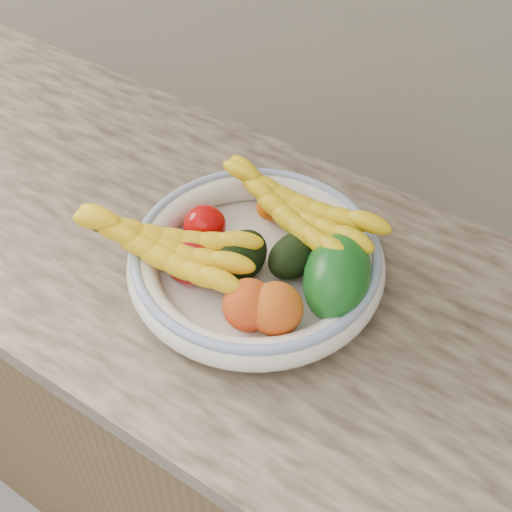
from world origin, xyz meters
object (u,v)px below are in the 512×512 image
object	(u,v)px
fruit_bowl	(256,261)
banana_bunch_front	(165,250)
green_mango	(337,276)
banana_bunch_back	(295,214)

from	to	relation	value
fruit_bowl	banana_bunch_front	size ratio (longest dim) A/B	1.32
green_mango	banana_bunch_back	world-z (taller)	green_mango
fruit_bowl	banana_bunch_front	world-z (taller)	banana_bunch_front
green_mango	banana_bunch_back	distance (m)	0.13
banana_bunch_back	fruit_bowl	bearing A→B (deg)	-91.70
banana_bunch_front	banana_bunch_back	bearing A→B (deg)	38.00
green_mango	fruit_bowl	bearing A→B (deg)	167.33
fruit_bowl	banana_bunch_back	world-z (taller)	banana_bunch_back
fruit_bowl	green_mango	world-z (taller)	green_mango
fruit_bowl	banana_bunch_back	distance (m)	0.09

